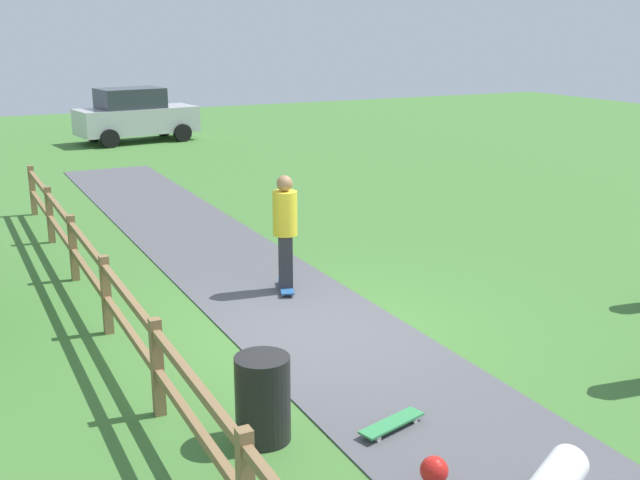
% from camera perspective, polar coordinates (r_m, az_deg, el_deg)
% --- Properties ---
extents(ground_plane, '(60.00, 60.00, 0.00)m').
position_cam_1_polar(ground_plane, '(10.70, 0.09, -6.80)').
color(ground_plane, '#427533').
extents(asphalt_path, '(2.40, 28.00, 0.02)m').
position_cam_1_polar(asphalt_path, '(10.70, 0.09, -6.75)').
color(asphalt_path, '#515156').
rests_on(asphalt_path, ground_plane).
extents(wooden_fence, '(0.12, 18.12, 1.10)m').
position_cam_1_polar(wooden_fence, '(9.65, -13.90, -5.56)').
color(wooden_fence, olive).
rests_on(wooden_fence, ground_plane).
extents(trash_bin, '(0.56, 0.56, 0.90)m').
position_cam_1_polar(trash_bin, '(7.95, -4.22, -11.53)').
color(trash_bin, black).
rests_on(trash_bin, ground_plane).
extents(skater_riding, '(0.48, 0.82, 1.84)m').
position_cam_1_polar(skater_riding, '(12.00, -2.58, 0.95)').
color(skater_riding, '#265999').
rests_on(skater_riding, asphalt_path).
extents(skateboard_loose, '(0.82, 0.41, 0.08)m').
position_cam_1_polar(skateboard_loose, '(8.27, 5.29, -13.25)').
color(skateboard_loose, '#338C4C').
rests_on(skateboard_loose, asphalt_path).
extents(parked_car_silver, '(4.38, 2.41, 1.92)m').
position_cam_1_polar(parked_car_silver, '(28.95, -13.41, 8.91)').
color(parked_car_silver, '#B7B7BC').
rests_on(parked_car_silver, ground_plane).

